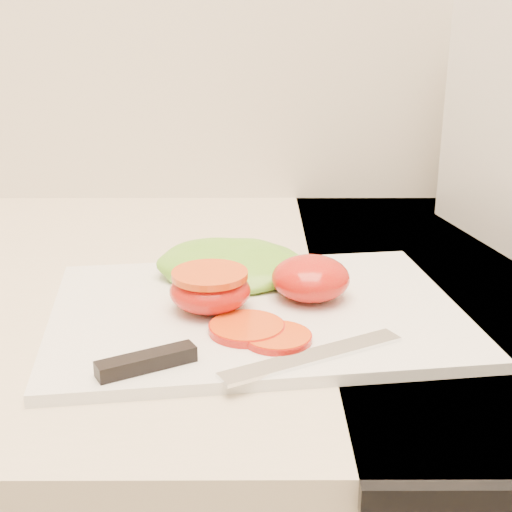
{
  "coord_description": "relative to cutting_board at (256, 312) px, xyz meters",
  "views": [
    {
      "loc": [
        0.11,
        1.0,
        1.19
      ],
      "look_at": [
        0.11,
        1.59,
        0.99
      ],
      "focal_mm": 50.0,
      "sensor_mm": 36.0,
      "label": 1
    }
  ],
  "objects": [
    {
      "name": "tomato_half_dome",
      "position": [
        0.05,
        0.02,
        0.02
      ],
      "size": [
        0.07,
        0.07,
        0.04
      ],
      "primitive_type": "ellipsoid",
      "color": "#B82B13",
      "rests_on": "cutting_board"
    },
    {
      "name": "knife",
      "position": [
        -0.03,
        -0.11,
        0.01
      ],
      "size": [
        0.24,
        0.09,
        0.01
      ],
      "rotation": [
        0.0,
        0.0,
        0.5
      ],
      "color": "silver",
      "rests_on": "cutting_board"
    },
    {
      "name": "tomato_slice_0",
      "position": [
        -0.01,
        -0.05,
        0.01
      ],
      "size": [
        0.06,
        0.06,
        0.01
      ],
      "primitive_type": "cylinder",
      "color": "#D54E0C",
      "rests_on": "cutting_board"
    },
    {
      "name": "cutting_board",
      "position": [
        0.0,
        0.0,
        0.0
      ],
      "size": [
        0.39,
        0.3,
        0.01
      ],
      "primitive_type": "cube",
      "rotation": [
        0.0,
        0.0,
        0.13
      ],
      "color": "silver",
      "rests_on": "counter"
    },
    {
      "name": "tomato_half_cut",
      "position": [
        -0.04,
        -0.0,
        0.02
      ],
      "size": [
        0.07,
        0.07,
        0.04
      ],
      "color": "#B82B13",
      "rests_on": "cutting_board"
    },
    {
      "name": "tomato_slice_1",
      "position": [
        0.02,
        -0.07,
        0.01
      ],
      "size": [
        0.05,
        0.05,
        0.01
      ],
      "primitive_type": "cylinder",
      "color": "#D54E0C",
      "rests_on": "cutting_board"
    },
    {
      "name": "lettuce_leaf_0",
      "position": [
        -0.02,
        0.07,
        0.02
      ],
      "size": [
        0.15,
        0.11,
        0.03
      ],
      "primitive_type": "ellipsoid",
      "rotation": [
        0.0,
        0.0,
        -0.1
      ],
      "color": "#68B42F",
      "rests_on": "cutting_board"
    }
  ]
}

